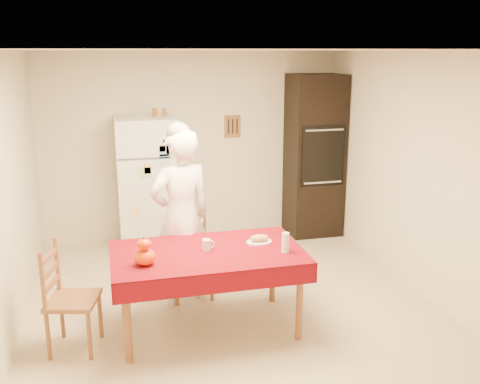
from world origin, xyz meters
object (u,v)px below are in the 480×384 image
object	(u,v)px
oven_cabinet	(314,156)
bread_plate	(259,242)
refrigerator	(148,184)
coffee_mug	(206,245)
seated_woman	(181,218)
wine_glass	(285,242)
chair_far	(190,248)
dining_table	(207,258)
pumpkin_lower	(145,257)
chair_left	(65,294)

from	to	relation	value
oven_cabinet	bread_plate	bearing A→B (deg)	-122.66
refrigerator	coffee_mug	size ratio (longest dim) A/B	17.00
seated_woman	wine_glass	size ratio (longest dim) A/B	10.12
chair_far	seated_woman	size ratio (longest dim) A/B	0.53
refrigerator	wine_glass	bearing A→B (deg)	-67.90
oven_cabinet	chair_far	bearing A→B (deg)	-141.92
wine_glass	bread_plate	bearing A→B (deg)	120.96
oven_cabinet	dining_table	xyz separation A→B (m)	(-1.95, -2.33, -0.41)
oven_cabinet	wine_glass	bearing A→B (deg)	-116.88
dining_table	chair_far	world-z (taller)	chair_far
seated_woman	wine_glass	distance (m)	1.16
coffee_mug	wine_glass	world-z (taller)	wine_glass
dining_table	coffee_mug	distance (m)	0.12
pumpkin_lower	oven_cabinet	bearing A→B (deg)	45.02
chair_left	wine_glass	bearing A→B (deg)	-80.40
oven_cabinet	wine_glass	xyz separation A→B (m)	(-1.28, -2.52, -0.25)
refrigerator	seated_woman	size ratio (longest dim) A/B	0.95
seated_woman	pumpkin_lower	world-z (taller)	seated_woman
chair_left	wine_glass	size ratio (longest dim) A/B	5.40
pumpkin_lower	wine_glass	xyz separation A→B (m)	(1.23, -0.01, 0.02)
chair_left	oven_cabinet	bearing A→B (deg)	-39.34
seated_woman	refrigerator	bearing A→B (deg)	-100.38
chair_far	chair_left	distance (m)	1.45
refrigerator	pumpkin_lower	world-z (taller)	refrigerator
dining_table	chair_left	world-z (taller)	chair_left
oven_cabinet	dining_table	world-z (taller)	oven_cabinet
oven_cabinet	chair_left	size ratio (longest dim) A/B	2.32
chair_far	wine_glass	bearing A→B (deg)	-54.82
dining_table	bread_plate	bearing A→B (deg)	9.78
chair_left	coffee_mug	world-z (taller)	chair_left
pumpkin_lower	refrigerator	bearing A→B (deg)	84.66
refrigerator	dining_table	world-z (taller)	refrigerator
dining_table	chair_far	distance (m)	0.80
pumpkin_lower	dining_table	bearing A→B (deg)	17.60
pumpkin_lower	bread_plate	world-z (taller)	pumpkin_lower
dining_table	coffee_mug	world-z (taller)	coffee_mug
coffee_mug	bread_plate	distance (m)	0.52
refrigerator	oven_cabinet	xyz separation A→B (m)	(2.28, 0.05, 0.25)
chair_left	pumpkin_lower	xyz separation A→B (m)	(0.67, -0.14, 0.32)
bread_plate	seated_woman	bearing A→B (deg)	139.69
chair_far	coffee_mug	size ratio (longest dim) A/B	9.50
coffee_mug	chair_far	bearing A→B (deg)	92.91
dining_table	chair_left	bearing A→B (deg)	-178.13
coffee_mug	bread_plate	xyz separation A→B (m)	(0.51, 0.06, -0.04)
seated_woman	coffee_mug	distance (m)	0.63
chair_far	seated_woman	bearing A→B (deg)	-127.65
bread_plate	dining_table	bearing A→B (deg)	-170.22
refrigerator	bread_plate	bearing A→B (deg)	-69.09
coffee_mug	chair_left	bearing A→B (deg)	-176.89
oven_cabinet	dining_table	distance (m)	3.07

